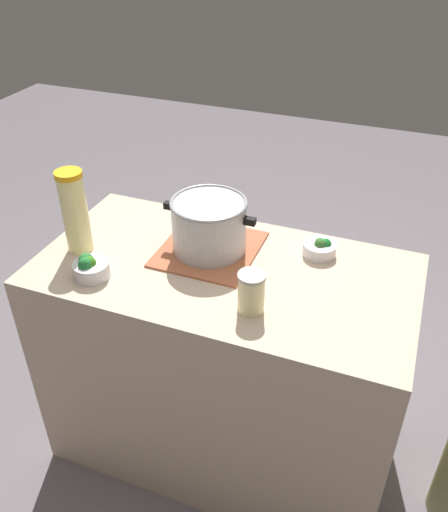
# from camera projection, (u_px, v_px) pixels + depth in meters

# --- Properties ---
(ground_plane) EXTENTS (8.00, 8.00, 0.00)m
(ground_plane) POSITION_uv_depth(u_px,v_px,m) (224.00, 439.00, 2.33)
(ground_plane) COLOR slate
(counter_slab) EXTENTS (1.28, 0.67, 0.91)m
(counter_slab) POSITION_uv_depth(u_px,v_px,m) (224.00, 364.00, 2.08)
(counter_slab) COLOR #CAB297
(counter_slab) RESTS_ON ground_plane
(dish_cloth) EXTENTS (0.33, 0.36, 0.01)m
(dish_cloth) POSITION_uv_depth(u_px,v_px,m) (209.00, 249.00, 1.91)
(dish_cloth) COLOR #B36342
(dish_cloth) RESTS_ON counter_slab
(cooking_pot) EXTENTS (0.33, 0.26, 0.19)m
(cooking_pot) POSITION_uv_depth(u_px,v_px,m) (209.00, 225.00, 1.85)
(cooking_pot) COLOR #B7B7BC
(cooking_pot) RESTS_ON dish_cloth
(lemonade_pitcher) EXTENTS (0.09, 0.09, 0.30)m
(lemonade_pitcher) POSITION_uv_depth(u_px,v_px,m) (75.00, 212.00, 1.83)
(lemonade_pitcher) COLOR #F5ED99
(lemonade_pitcher) RESTS_ON counter_slab
(mason_jar) EXTENTS (0.09, 0.09, 0.13)m
(mason_jar) POSITION_uv_depth(u_px,v_px,m) (251.00, 292.00, 1.60)
(mason_jar) COLOR beige
(mason_jar) RESTS_ON counter_slab
(broccoli_bowl_front) EXTENTS (0.12, 0.12, 0.08)m
(broccoli_bowl_front) POSITION_uv_depth(u_px,v_px,m) (90.00, 268.00, 1.76)
(broccoli_bowl_front) COLOR silver
(broccoli_bowl_front) RESTS_ON counter_slab
(broccoli_bowl_center) EXTENTS (0.12, 0.12, 0.07)m
(broccoli_bowl_center) POSITION_uv_depth(u_px,v_px,m) (320.00, 248.00, 1.87)
(broccoli_bowl_center) COLOR silver
(broccoli_bowl_center) RESTS_ON counter_slab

